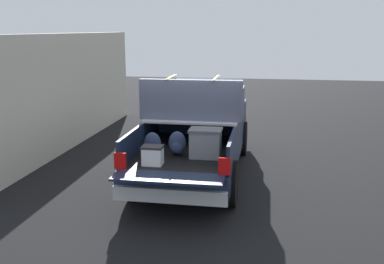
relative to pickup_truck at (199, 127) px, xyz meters
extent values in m
plane|color=black|center=(-0.37, 0.00, -0.99)|extent=(40.00, 40.00, 0.00)
cube|color=#162138|center=(-0.37, 0.00, -0.36)|extent=(5.50, 1.92, 0.44)
cube|color=black|center=(-1.57, 0.00, -0.12)|extent=(2.80, 1.80, 0.04)
cube|color=#162138|center=(-1.57, 0.93, 0.11)|extent=(2.80, 0.06, 0.50)
cube|color=#162138|center=(-1.57, -0.93, 0.11)|extent=(2.80, 0.06, 0.50)
cube|color=#162138|center=(-0.20, 0.00, 0.11)|extent=(0.06, 1.80, 0.50)
cube|color=#162138|center=(-3.25, 0.00, -0.12)|extent=(0.55, 1.80, 0.04)
cube|color=#B2B2B7|center=(-0.80, 0.00, 0.38)|extent=(1.25, 1.92, 0.04)
cube|color=#162138|center=(0.98, 0.00, 0.11)|extent=(2.30, 1.92, 0.50)
cube|color=#2D3842|center=(0.88, 0.00, 0.64)|extent=(1.94, 1.76, 0.57)
cube|color=#162138|center=(2.33, 0.00, 0.05)|extent=(0.40, 1.82, 0.38)
cube|color=#B2B2B7|center=(-3.09, 0.00, -0.46)|extent=(0.24, 1.92, 0.24)
cube|color=red|center=(-2.99, 0.88, 0.04)|extent=(0.06, 0.20, 0.28)
cube|color=red|center=(-2.99, -0.88, 0.04)|extent=(0.06, 0.20, 0.28)
cylinder|color=black|center=(1.38, 0.88, -0.56)|extent=(0.86, 0.30, 0.86)
cylinder|color=black|center=(1.38, -0.88, -0.56)|extent=(0.86, 0.30, 0.86)
cylinder|color=black|center=(-2.12, 0.88, -0.56)|extent=(0.86, 0.30, 0.86)
cylinder|color=black|center=(-2.12, -0.88, -0.56)|extent=(0.86, 0.30, 0.86)
cube|color=slate|center=(-2.05, -0.43, 0.14)|extent=(0.40, 0.55, 0.48)
cube|color=#505359|center=(-2.05, -0.43, 0.41)|extent=(0.44, 0.59, 0.05)
ellipsoid|color=#283351|center=(-1.96, 0.11, 0.12)|extent=(0.20, 0.33, 0.44)
ellipsoid|color=#283351|center=(-2.07, 0.11, 0.05)|extent=(0.09, 0.23, 0.19)
ellipsoid|color=#283351|center=(-2.12, 0.55, 0.12)|extent=(0.20, 0.31, 0.44)
ellipsoid|color=#283351|center=(-2.23, 0.55, 0.06)|extent=(0.09, 0.22, 0.20)
cube|color=white|center=(-2.67, 0.40, 0.05)|extent=(0.26, 0.34, 0.30)
cube|color=#262628|center=(-2.67, 0.40, 0.22)|extent=(0.28, 0.36, 0.04)
cube|color=#4C5166|center=(-0.80, 0.00, 0.61)|extent=(0.88, 2.08, 0.42)
cube|color=#4C5166|center=(-1.16, 0.00, 1.02)|extent=(0.16, 2.08, 0.40)
cube|color=#4C5166|center=(-0.75, 0.94, 0.93)|extent=(0.64, 0.20, 0.22)
cube|color=#4C5166|center=(-0.75, -0.94, 0.93)|extent=(0.64, 0.20, 0.22)
cube|color=yellow|center=(-0.80, 0.47, 1.23)|extent=(0.98, 0.03, 0.02)
cube|color=yellow|center=(-0.80, -0.47, 1.23)|extent=(0.98, 0.03, 0.02)
cube|color=beige|center=(1.36, 3.90, 0.55)|extent=(9.55, 0.36, 3.08)
camera|label=1|loc=(-9.84, -1.51, 2.20)|focal=41.55mm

